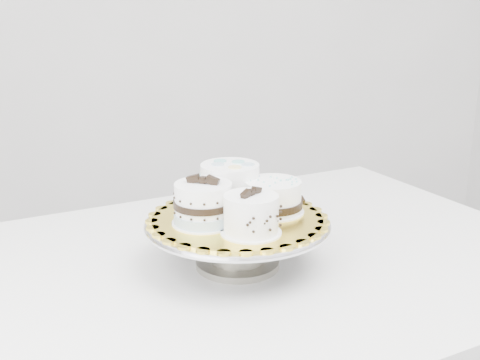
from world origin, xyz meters
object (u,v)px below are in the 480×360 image
object	(u,v)px
cake_stand	(238,235)
table	(235,294)
cake_swirl	(251,215)
cake_board	(238,219)
cake_ribbon	(273,197)
cake_dots	(230,185)
cake_banded	(203,205)

from	to	relation	value
cake_stand	table	bearing A→B (deg)	83.43
cake_stand	cake_swirl	world-z (taller)	cake_swirl
cake_board	cake_swirl	size ratio (longest dim) A/B	2.42
table	cake_swirl	size ratio (longest dim) A/B	10.90
cake_stand	cake_ribbon	distance (m)	0.10
cake_stand	cake_dots	bearing A→B (deg)	83.97
cake_stand	cake_dots	world-z (taller)	cake_dots
table	cake_swirl	distance (m)	0.23
cake_dots	cake_ribbon	bearing A→B (deg)	-61.38
table	cake_stand	xyz separation A→B (m)	(-0.00, -0.03, 0.13)
cake_stand	cake_dots	xyz separation A→B (m)	(0.01, 0.07, 0.07)
table	cake_dots	distance (m)	0.21
table	cake_swirl	bearing A→B (deg)	-102.20
cake_board	cake_swirl	world-z (taller)	cake_swirl
cake_banded	cake_board	bearing A→B (deg)	43.74
cake_banded	cake_dots	size ratio (longest dim) A/B	1.00
cake_board	cake_ribbon	distance (m)	0.08
table	cake_ribbon	size ratio (longest dim) A/B	11.41
table	cake_board	size ratio (longest dim) A/B	4.50
cake_swirl	cake_banded	xyz separation A→B (m)	(-0.06, 0.07, 0.00)
cake_dots	cake_banded	bearing A→B (deg)	-150.52
cake_dots	table	bearing A→B (deg)	-113.71
cake_banded	cake_dots	bearing A→B (deg)	83.08
cake_swirl	cake_ribbon	world-z (taller)	cake_swirl
cake_ribbon	cake_swirl	bearing A→B (deg)	-129.08
cake_swirl	cake_dots	size ratio (longest dim) A/B	0.91
table	cake_stand	size ratio (longest dim) A/B	4.13
cake_board	cake_ribbon	bearing A→B (deg)	6.83
cake_swirl	cake_board	bearing A→B (deg)	54.72
table	cake_board	distance (m)	0.17
cake_stand	cake_board	xyz separation A→B (m)	(-0.00, 0.00, 0.03)
cake_stand	cake_banded	size ratio (longest dim) A/B	2.40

